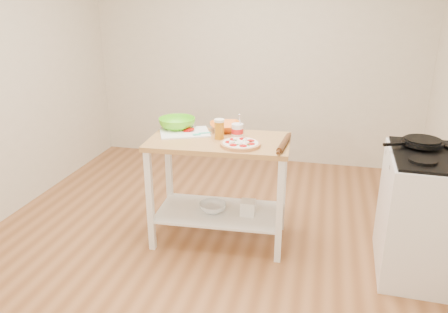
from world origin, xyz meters
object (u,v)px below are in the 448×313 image
Objects in this scene: knife at (176,126)px; rolling_pin at (284,143)px; orange_bowl at (226,127)px; beer_pint at (219,129)px; green_bowl at (177,124)px; cutting_board at (184,132)px; yogurt_tub at (237,131)px; skillet at (422,142)px; pizza at (240,144)px; shelf_glass_bowl at (213,207)px; prep_island at (219,169)px; shelf_bin at (248,208)px; gas_stove at (430,215)px; spatula at (201,134)px.

rolling_pin is at bearing -23.89° from knife.
beer_pint is at bearing -89.73° from orange_bowl.
cutting_board is at bearing -46.11° from green_bowl.
skillet is at bearing -1.39° from yogurt_tub.
pizza is at bearing -167.48° from rolling_pin.
skillet is 1.60× the size of knife.
skillet reaches higher than shelf_glass_bowl.
prep_island is 4.97× the size of shelf_glass_bowl.
cutting_board reaches higher than shelf_glass_bowl.
skillet is at bearing 1.92° from shelf_bin.
green_bowl is at bearing 156.48° from beer_pint.
shelf_bin is at bearing -34.05° from yogurt_tub.
gas_stove is at bearing -78.80° from skillet.
prep_island is 2.68× the size of skillet.
knife is 0.77m from shelf_glass_bowl.
skillet is 1.14× the size of rolling_pin.
skillet is 1.68m from spatula.
shelf_bin is at bearing -16.29° from green_bowl.
shelf_bin is (0.41, -0.06, -0.60)m from spatula.
spatula is 0.58× the size of shelf_glass_bowl.
rolling_pin is (0.52, -0.06, -0.06)m from beer_pint.
gas_stove is 1.70m from beer_pint.
yogurt_tub is 0.69m from shelf_glass_bowl.
beer_pint is at bearing -23.52° from green_bowl.
shelf_bin is at bearing -2.84° from beer_pint.
knife is 1.00m from rolling_pin.
orange_bowl reaches higher than shelf_bin.
gas_stove is 1.99m from cutting_board.
shelf_glass_bowl is at bearing 157.82° from pizza.
spatula is 0.36× the size of rolling_pin.
prep_island is 4.28× the size of knife.
spatula is 0.43× the size of green_bowl.
cutting_board is 0.68m from shelf_glass_bowl.
knife is at bearing 154.22° from beer_pint.
pizza is 1.92× the size of beer_pint.
cutting_board is (-0.52, 0.21, -0.01)m from pizza.
rolling_pin is 0.66m from shelf_bin.
shelf_bin is at bearing 67.87° from pizza.
prep_island is 0.56m from knife.
pizza is at bearing -30.77° from prep_island.
gas_stove reaches higher than pizza.
gas_stove is at bearing -29.58° from cutting_board.
beer_pint is 0.79× the size of yogurt_tub.
yogurt_tub is at bearing 25.38° from beer_pint.
green_bowl is (-0.42, -0.05, 0.02)m from orange_bowl.
shelf_glass_bowl is at bearing 178.89° from gas_stove.
shelf_bin is at bearing -34.12° from spatula.
pizza is (-1.31, -0.16, -0.06)m from skillet.
cutting_board is at bearing 170.52° from rolling_pin.
cutting_board is 0.16m from spatula.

